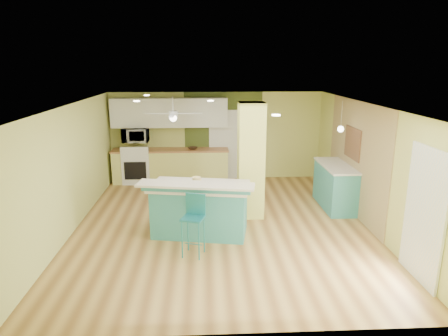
{
  "coord_description": "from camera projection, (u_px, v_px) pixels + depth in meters",
  "views": [
    {
      "loc": [
        -0.35,
        -7.79,
        3.3
      ],
      "look_at": [
        0.07,
        0.4,
        1.12
      ],
      "focal_mm": 32.0,
      "sensor_mm": 36.0,
      "label": 1
    }
  ],
  "objects": [
    {
      "name": "wall_front",
      "position": [
        235.0,
        243.0,
        4.68
      ],
      "size": [
        6.0,
        0.01,
        2.5
      ],
      "primitive_type": "cube",
      "color": "#C9CE6E",
      "rests_on": "floor"
    },
    {
      "name": "ceiling_fan",
      "position": [
        173.0,
        114.0,
        9.73
      ],
      "size": [
        1.41,
        1.41,
        0.61
      ],
      "color": "silver",
      "rests_on": "ceiling"
    },
    {
      "name": "stove",
      "position": [
        137.0,
        166.0,
        11.24
      ],
      "size": [
        0.76,
        0.66,
        1.08
      ],
      "color": "white",
      "rests_on": "floor"
    },
    {
      "name": "wall_decor",
      "position": [
        353.0,
        143.0,
        8.9
      ],
      "size": [
        0.03,
        0.9,
        0.7
      ],
      "primitive_type": "cube",
      "color": "brown",
      "rests_on": "wood_panel"
    },
    {
      "name": "ceiling",
      "position": [
        222.0,
        105.0,
        7.74
      ],
      "size": [
        6.0,
        7.0,
        0.01
      ],
      "primitive_type": "cube",
      "color": "white",
      "rests_on": "wall_back"
    },
    {
      "name": "wall_back",
      "position": [
        216.0,
        136.0,
        11.45
      ],
      "size": [
        6.0,
        0.01,
        2.5
      ],
      "primitive_type": "cube",
      "color": "#C9CE6E",
      "rests_on": "floor"
    },
    {
      "name": "column",
      "position": [
        251.0,
        161.0,
        8.58
      ],
      "size": [
        0.55,
        0.55,
        2.5
      ],
      "primitive_type": "cube",
      "color": "#D0D261",
      "rests_on": "floor"
    },
    {
      "name": "peninsula",
      "position": [
        200.0,
        208.0,
        7.82
      ],
      "size": [
        2.2,
        1.47,
        1.15
      ],
      "rotation": [
        0.0,
        0.0,
        -0.17
      ],
      "color": "teal",
      "rests_on": "floor"
    },
    {
      "name": "french_door",
      "position": [
        424.0,
        216.0,
        6.04
      ],
      "size": [
        0.04,
        1.08,
        2.1
      ],
      "primitive_type": "cube",
      "color": "white",
      "rests_on": "floor"
    },
    {
      "name": "interior_door",
      "position": [
        223.0,
        145.0,
        11.48
      ],
      "size": [
        0.82,
        0.05,
        2.0
      ],
      "primitive_type": "cube",
      "color": "white",
      "rests_on": "floor"
    },
    {
      "name": "floor",
      "position": [
        222.0,
        225.0,
        8.38
      ],
      "size": [
        6.0,
        7.0,
        0.01
      ],
      "primitive_type": "cube",
      "color": "brown",
      "rests_on": "ground"
    },
    {
      "name": "side_counter",
      "position": [
        336.0,
        186.0,
        9.29
      ],
      "size": [
        0.67,
        1.59,
        1.02
      ],
      "color": "teal",
      "rests_on": "floor"
    },
    {
      "name": "olive_accent",
      "position": [
        223.0,
        136.0,
        11.44
      ],
      "size": [
        2.2,
        0.02,
        2.5
      ],
      "primitive_type": "cube",
      "color": "#455321",
      "rests_on": "floor"
    },
    {
      "name": "wood_panel",
      "position": [
        356.0,
        158.0,
        8.79
      ],
      "size": [
        0.02,
        3.4,
        2.5
      ],
      "primitive_type": "cube",
      "color": "#967E56",
      "rests_on": "floor"
    },
    {
      "name": "kitchen_run",
      "position": [
        171.0,
        166.0,
        11.29
      ],
      "size": [
        3.25,
        0.63,
        0.94
      ],
      "color": "#DCDD73",
      "rests_on": "floor"
    },
    {
      "name": "canister",
      "position": [
        197.0,
        181.0,
        7.69
      ],
      "size": [
        0.17,
        0.17,
        0.16
      ],
      "primitive_type": "cylinder",
      "color": "gold",
      "rests_on": "peninsula"
    },
    {
      "name": "wall_right",
      "position": [
        367.0,
        165.0,
        8.21
      ],
      "size": [
        0.01,
        7.0,
        2.5
      ],
      "primitive_type": "cube",
      "color": "#C9CE6E",
      "rests_on": "floor"
    },
    {
      "name": "fruit_bowl",
      "position": [
        193.0,
        148.0,
        11.14
      ],
      "size": [
        0.34,
        0.34,
        0.07
      ],
      "primitive_type": "imported",
      "rotation": [
        0.0,
        0.0,
        -0.28
      ],
      "color": "#372416",
      "rests_on": "kitchen_run"
    },
    {
      "name": "bar_stool",
      "position": [
        194.0,
        215.0,
        6.93
      ],
      "size": [
        0.45,
        0.45,
        1.09
      ],
      "rotation": [
        0.0,
        0.0,
        -0.3
      ],
      "color": "teal",
      "rests_on": "floor"
    },
    {
      "name": "pendant_lamp",
      "position": [
        341.0,
        129.0,
        8.75
      ],
      "size": [
        0.14,
        0.14,
        0.69
      ],
      "color": "silver",
      "rests_on": "ceiling"
    },
    {
      "name": "microwave",
      "position": [
        135.0,
        135.0,
        11.02
      ],
      "size": [
        0.7,
        0.48,
        0.39
      ],
      "primitive_type": "imported",
      "color": "white",
      "rests_on": "wall_back"
    },
    {
      "name": "upper_cabinets",
      "position": [
        169.0,
        113.0,
        11.03
      ],
      "size": [
        3.2,
        0.34,
        0.8
      ],
      "primitive_type": "cube",
      "color": "white",
      "rests_on": "wall_back"
    },
    {
      "name": "wall_left",
      "position": [
        71.0,
        169.0,
        7.92
      ],
      "size": [
        0.01,
        7.0,
        2.5
      ],
      "primitive_type": "cube",
      "color": "#C9CE6E",
      "rests_on": "floor"
    }
  ]
}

